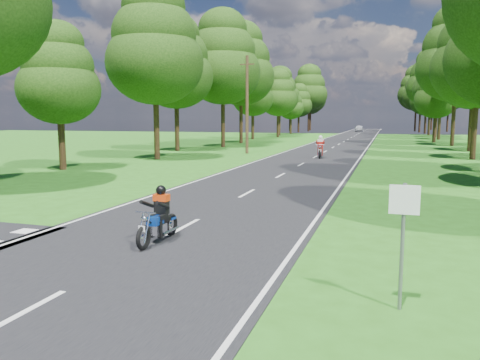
% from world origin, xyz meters
% --- Properties ---
extents(ground, '(160.00, 160.00, 0.00)m').
position_xyz_m(ground, '(0.00, 0.00, 0.00)').
color(ground, '#255D15').
rests_on(ground, ground).
extents(main_road, '(7.00, 140.00, 0.02)m').
position_xyz_m(main_road, '(0.00, 50.00, 0.01)').
color(main_road, black).
rests_on(main_road, ground).
extents(road_markings, '(7.40, 140.00, 0.01)m').
position_xyz_m(road_markings, '(-0.14, 48.13, 0.02)').
color(road_markings, silver).
rests_on(road_markings, main_road).
extents(treeline, '(40.00, 115.35, 14.78)m').
position_xyz_m(treeline, '(1.43, 60.06, 8.25)').
color(treeline, black).
rests_on(treeline, ground).
extents(telegraph_pole, '(1.20, 0.26, 8.00)m').
position_xyz_m(telegraph_pole, '(-6.00, 28.00, 4.07)').
color(telegraph_pole, '#382616').
rests_on(telegraph_pole, ground).
extents(road_sign, '(0.45, 0.07, 2.00)m').
position_xyz_m(road_sign, '(5.50, -2.01, 1.34)').
color(road_sign, slate).
rests_on(road_sign, ground).
extents(rider_near_blue, '(0.58, 1.65, 1.37)m').
position_xyz_m(rider_near_blue, '(0.07, 0.38, 0.70)').
color(rider_near_blue, '#0D3796').
rests_on(rider_near_blue, main_road).
extents(rider_far_red, '(0.86, 2.05, 1.66)m').
position_xyz_m(rider_far_red, '(0.48, 25.25, 0.85)').
color(rider_far_red, '#A91F0D').
rests_on(rider_far_red, main_road).
extents(distant_car, '(1.77, 4.15, 1.40)m').
position_xyz_m(distant_car, '(-0.68, 93.14, 0.72)').
color(distant_car, silver).
rests_on(distant_car, main_road).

